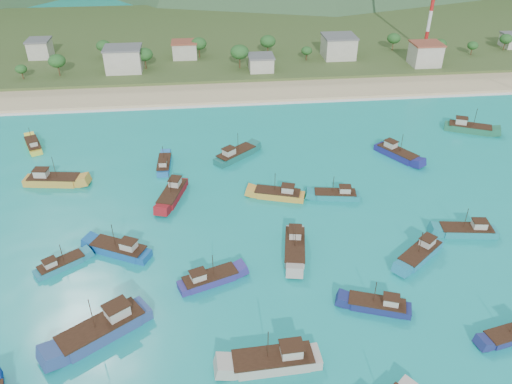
{
  "coord_description": "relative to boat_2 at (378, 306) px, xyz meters",
  "views": [
    {
      "loc": [
        -0.86,
        -63.77,
        55.48
      ],
      "look_at": [
        7.97,
        18.0,
        3.0
      ],
      "focal_mm": 35.0,
      "sensor_mm": 36.0,
      "label": 1
    }
  ],
  "objects": [
    {
      "name": "boat_11",
      "position": [
        -16.93,
        -8.62,
        0.27
      ],
      "size": [
        12.19,
        4.07,
        7.12
      ],
      "rotation": [
        0.0,
        0.0,
        1.61
      ],
      "color": "#B0AA9F",
      "rests_on": "ground"
    },
    {
      "name": "boat_20",
      "position": [
        21.88,
        16.23,
        0.08
      ],
      "size": [
        10.61,
        4.44,
        6.08
      ],
      "rotation": [
        0.0,
        0.0,
        1.43
      ],
      "color": "teal",
      "rests_on": "ground"
    },
    {
      "name": "land",
      "position": [
        -23.22,
        151.97,
        -0.63
      ],
      "size": [
        400.0,
        110.0,
        2.4
      ],
      "primitive_type": "cube",
      "color": "#385123",
      "rests_on": "ground"
    },
    {
      "name": "boat_29",
      "position": [
        -65.73,
        60.06,
        -0.04
      ],
      "size": [
        6.13,
        9.43,
        5.39
      ],
      "rotation": [
        0.0,
        0.0,
        0.41
      ],
      "color": "yellow",
      "rests_on": "ground"
    },
    {
      "name": "boat_21",
      "position": [
        -31.79,
        34.41,
        0.15
      ],
      "size": [
        6.31,
        11.38,
        6.45
      ],
      "rotation": [
        0.0,
        0.0,
        2.84
      ],
      "color": "maroon",
      "rests_on": "ground"
    },
    {
      "name": "boat_9",
      "position": [
        -25.12,
        8.46,
        0.04
      ],
      "size": [
        10.23,
        6.07,
        5.81
      ],
      "rotation": [
        0.0,
        0.0,
        5.06
      ],
      "color": "navy",
      "rests_on": "ground"
    },
    {
      "name": "boat_2",
      "position": [
        0.0,
        0.0,
        0.0
      ],
      "size": [
        9.89,
        5.83,
        5.61
      ],
      "rotation": [
        0.0,
        0.0,
        1.23
      ],
      "color": "navy",
      "rests_on": "ground"
    },
    {
      "name": "beach",
      "position": [
        -23.22,
        90.97,
        -0.63
      ],
      "size": [
        400.0,
        18.0,
        1.2
      ],
      "primitive_type": "cube",
      "color": "beige",
      "rests_on": "ground"
    },
    {
      "name": "boat_13",
      "position": [
        -17.88,
        49.67,
        0.16
      ],
      "size": [
        10.49,
        9.56,
        6.49
      ],
      "rotation": [
        0.0,
        0.0,
        5.41
      ],
      "color": "#16625B",
      "rests_on": "ground"
    },
    {
      "name": "boat_24",
      "position": [
        42.31,
        57.52,
        0.21
      ],
      "size": [
        11.81,
        7.94,
        6.77
      ],
      "rotation": [
        0.0,
        0.0,
        4.27
      ],
      "color": "#1C6546",
      "rests_on": "ground"
    },
    {
      "name": "boat_22",
      "position": [
        -10.42,
        32.11,
        0.07
      ],
      "size": [
        10.62,
        5.91,
        6.02
      ],
      "rotation": [
        0.0,
        0.0,
        1.27
      ],
      "color": "gold",
      "rests_on": "ground"
    },
    {
      "name": "village",
      "position": [
        -12.46,
        112.97,
        4.13
      ],
      "size": [
        216.9,
        31.6,
        7.29
      ],
      "color": "beige",
      "rests_on": "ground"
    },
    {
      "name": "boat_31",
      "position": [
        17.15,
        -7.48,
        -0.07
      ],
      "size": [
        9.18,
        4.39,
        5.22
      ],
      "rotation": [
        0.0,
        0.0,
        1.78
      ],
      "color": "navy",
      "rests_on": "ground"
    },
    {
      "name": "boat_8",
      "position": [
        19.39,
        46.38,
        0.15
      ],
      "size": [
        8.49,
        10.92,
        6.43
      ],
      "rotation": [
        0.0,
        0.0,
        3.7
      ],
      "color": "navy",
      "rests_on": "ground"
    },
    {
      "name": "surf_line",
      "position": [
        -23.22,
        81.47,
        -0.63
      ],
      "size": [
        400.0,
        2.5,
        0.08
      ],
      "primitive_type": "cube",
      "color": "white",
      "rests_on": "ground"
    },
    {
      "name": "boat_5",
      "position": [
        10.93,
        10.92,
        0.11
      ],
      "size": [
        10.14,
        8.96,
        6.2
      ],
      "rotation": [
        0.0,
        0.0,
        2.24
      ],
      "color": "teal",
      "rests_on": "ground"
    },
    {
      "name": "boat_30",
      "position": [
        1.11,
        30.72,
        -0.02
      ],
      "size": [
        9.63,
        4.16,
        5.51
      ],
      "rotation": [
        0.0,
        0.0,
        1.42
      ],
      "color": "teal",
      "rests_on": "ground"
    },
    {
      "name": "boat_26",
      "position": [
        -49.67,
        14.79,
        -0.12
      ],
      "size": [
        8.26,
        6.78,
        4.93
      ],
      "rotation": [
        0.0,
        0.0,
        5.32
      ],
      "color": "teal",
      "rests_on": "ground"
    },
    {
      "name": "boat_17",
      "position": [
        -57.07,
        42.43,
        0.23
      ],
      "size": [
        12.02,
        5.04,
        6.89
      ],
      "rotation": [
        0.0,
        0.0,
        4.57
      ],
      "color": "gold",
      "rests_on": "ground"
    },
    {
      "name": "boat_27",
      "position": [
        -10.12,
        14.78,
        0.18
      ],
      "size": [
        5.24,
        11.57,
        6.6
      ],
      "rotation": [
        0.0,
        0.0,
        2.96
      ],
      "color": "#ABA29A",
      "rests_on": "ground"
    },
    {
      "name": "boat_18",
      "position": [
        -34.11,
        47.18,
        -0.06
      ],
      "size": [
        2.92,
        9.03,
        5.29
      ],
      "rotation": [
        0.0,
        0.0,
        6.25
      ],
      "color": "#1E68B2",
      "rests_on": "ground"
    },
    {
      "name": "boat_3",
      "position": [
        -40.22,
        17.46,
        0.14
      ],
      "size": [
        11.06,
        7.71,
        6.37
      ],
      "rotation": [
        0.0,
        0.0,
        1.1
      ],
      "color": "#15539C",
      "rests_on": "ground"
    },
    {
      "name": "boat_14",
      "position": [
        -40.35,
        -0.7,
        0.43
      ],
      "size": [
        13.4,
        10.93,
        7.99
      ],
      "rotation": [
        0.0,
        0.0,
        2.17
      ],
      "color": "#2E4683",
      "rests_on": "ground"
    },
    {
      "name": "vegetation",
      "position": [
        -30.56,
        114.53,
        4.39
      ],
      "size": [
        272.93,
        25.37,
        8.03
      ],
      "color": "#235623",
      "rests_on": "ground"
    },
    {
      "name": "ground",
      "position": [
        -23.22,
        11.97,
        -0.63
      ],
      "size": [
        600.0,
        600.0,
        0.0
      ],
      "primitive_type": "plane",
      "color": "#0B8283",
      "rests_on": "ground"
    }
  ]
}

